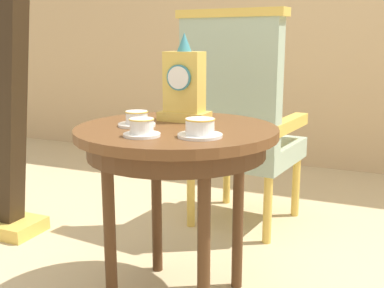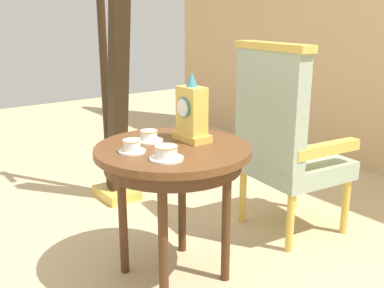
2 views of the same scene
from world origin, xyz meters
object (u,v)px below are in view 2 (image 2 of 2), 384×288
Objects in this scene: teacup_center at (166,153)px; harp at (114,96)px; teacup_right at (132,147)px; armchair at (284,138)px; teacup_left at (149,137)px; mantel_clock at (192,114)px; side_table at (173,162)px.

harp is (-1.21, 0.39, 0.04)m from teacup_center.
teacup_right is 1.01m from armchair.
teacup_left is 0.24m from mantel_clock.
teacup_right is at bearing -90.67° from mantel_clock.
mantel_clock is 0.18× the size of harp.
teacup_left is 0.30m from teacup_center.
side_table is 0.25m from mantel_clock.
side_table is at bearing -88.70° from armchair.
teacup_right is at bearing -90.75° from armchair.
armchair is (0.01, 0.67, -0.23)m from mantel_clock.
teacup_center is 1.27m from harp.
side_table is 5.02× the size of teacup_center.
teacup_center is at bearing -56.67° from mantel_clock.
teacup_center is at bearing -42.45° from side_table.
teacup_left is at bearing 162.32° from teacup_center.
teacup_center is 0.96m from armchair.
harp is at bearing 162.14° from teacup_center.
side_table is 0.80m from armchair.
armchair is (-0.17, 0.93, -0.12)m from teacup_center.
armchair is (0.12, 0.84, -0.12)m from teacup_left.
harp is (-0.92, 0.30, 0.04)m from teacup_left.
armchair is (-0.02, 0.80, -0.02)m from side_table.
side_table is 0.18m from teacup_left.
side_table is 0.23m from teacup_right.
harp reaches higher than side_table.
teacup_right is 0.83× the size of teacup_center.
mantel_clock is at bearing 101.76° from side_table.
side_table is 6.03× the size of teacup_right.
side_table is at bearing -78.24° from mantel_clock.
armchair reaches higher than mantel_clock.
mantel_clock is at bearing 57.36° from teacup_left.
harp is at bearing 173.27° from mantel_clock.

